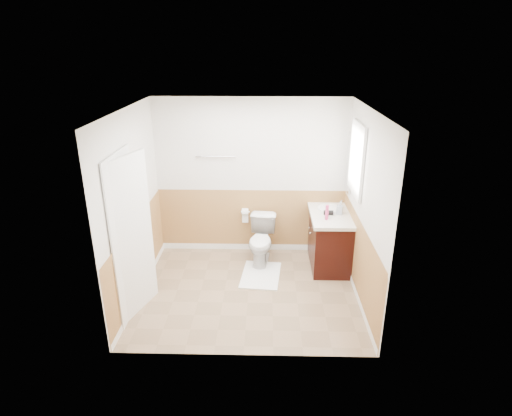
{
  "coord_description": "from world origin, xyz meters",
  "views": [
    {
      "loc": [
        0.23,
        -5.08,
        3.24
      ],
      "look_at": [
        0.1,
        0.25,
        1.15
      ],
      "focal_mm": 29.72,
      "sensor_mm": 36.0,
      "label": 1
    }
  ],
  "objects_px": {
    "toilet": "(261,241)",
    "lotion_bottle": "(327,212)",
    "soap_dispenser": "(340,208)",
    "bath_mat": "(261,275)",
    "vanity_cabinet": "(329,239)"
  },
  "relations": [
    {
      "from": "bath_mat",
      "to": "soap_dispenser",
      "type": "bearing_deg",
      "value": 17.92
    },
    {
      "from": "toilet",
      "to": "lotion_bottle",
      "type": "bearing_deg",
      "value": -10.62
    },
    {
      "from": "lotion_bottle",
      "to": "bath_mat",
      "type": "bearing_deg",
      "value": -170.15
    },
    {
      "from": "bath_mat",
      "to": "soap_dispenser",
      "type": "xyz_separation_m",
      "value": [
        1.17,
        0.38,
        0.94
      ]
    },
    {
      "from": "bath_mat",
      "to": "vanity_cabinet",
      "type": "distance_m",
      "value": 1.2
    },
    {
      "from": "vanity_cabinet",
      "to": "soap_dispenser",
      "type": "relative_size",
      "value": 5.69
    },
    {
      "from": "vanity_cabinet",
      "to": "bath_mat",
      "type": "bearing_deg",
      "value": -157.38
    },
    {
      "from": "soap_dispenser",
      "to": "bath_mat",
      "type": "bearing_deg",
      "value": -162.08
    },
    {
      "from": "toilet",
      "to": "bath_mat",
      "type": "height_order",
      "value": "toilet"
    },
    {
      "from": "lotion_bottle",
      "to": "soap_dispenser",
      "type": "distance_m",
      "value": 0.31
    },
    {
      "from": "vanity_cabinet",
      "to": "soap_dispenser",
      "type": "xyz_separation_m",
      "value": [
        0.12,
        -0.06,
        0.55
      ]
    },
    {
      "from": "soap_dispenser",
      "to": "lotion_bottle",
      "type": "bearing_deg",
      "value": -135.96
    },
    {
      "from": "toilet",
      "to": "lotion_bottle",
      "type": "relative_size",
      "value": 3.28
    },
    {
      "from": "soap_dispenser",
      "to": "toilet",
      "type": "bearing_deg",
      "value": 176.93
    },
    {
      "from": "vanity_cabinet",
      "to": "soap_dispenser",
      "type": "bearing_deg",
      "value": -26.12
    }
  ]
}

